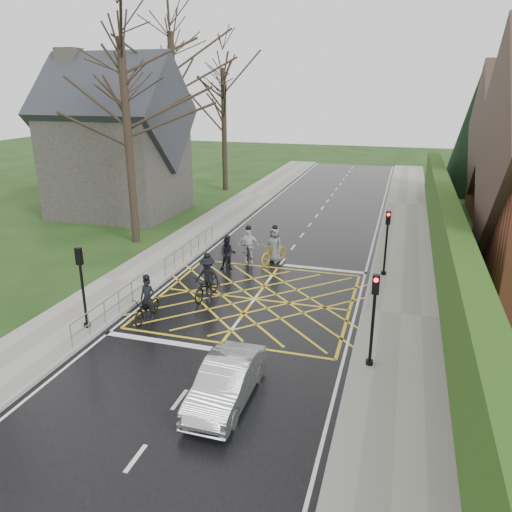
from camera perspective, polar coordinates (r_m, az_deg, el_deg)
The scene contains 22 objects.
ground at distance 21.25m, azimuth -0.17°, elevation -4.95°, with size 120.00×120.00×0.00m, color black.
road at distance 21.24m, azimuth -0.17°, elevation -4.94°, with size 9.00×80.00×0.01m, color black.
sidewalk_right at distance 20.46m, azimuth 16.24°, elevation -6.50°, with size 3.00×80.00×0.15m, color gray.
sidewalk_left at distance 23.53m, azimuth -14.32°, elevation -2.95°, with size 3.00×80.00×0.15m, color gray.
stone_wall at distance 26.04m, azimuth 20.41°, elevation -0.80°, with size 0.50×38.00×0.70m, color slate.
hedge at distance 25.54m, azimuth 20.85°, elevation 2.90°, with size 0.90×38.00×2.80m, color #1C3D10.
conifer at distance 45.05m, azimuth 23.71°, elevation 12.73°, with size 4.60×4.60×10.00m.
church at distance 36.30m, azimuth -15.71°, elevation 12.38°, with size 8.80×7.80×11.00m.
tree_near at distance 28.64m, azimuth -14.74°, elevation 16.92°, with size 9.24×9.24×11.44m.
tree_mid at distance 36.16m, azimuth -9.48°, elevation 18.68°, with size 10.08×10.08×12.48m.
tree_far at distance 43.29m, azimuth -3.72°, elevation 16.95°, with size 8.40×8.40×10.40m.
railing_south at distance 19.86m, azimuth -16.20°, elevation -5.05°, with size 0.05×5.04×1.03m.
railing_north at distance 26.03m, azimuth -7.45°, elevation 1.26°, with size 0.05×6.04×1.03m.
traffic_light_ne at distance 23.84m, azimuth 14.64°, elevation 1.35°, with size 0.24×0.31×3.21m.
traffic_light_se at distance 15.99m, azimuth 13.20°, elevation -7.30°, with size 0.24×0.31×3.21m.
traffic_light_sw at distance 19.02m, azimuth -19.17°, elevation -3.56°, with size 0.24×0.31×3.21m.
cyclist_rear at distance 19.70m, azimuth -12.32°, elevation -5.51°, with size 0.66×1.88×1.83m.
cyclist_back at distance 24.37m, azimuth -3.28°, elevation -0.11°, with size 1.00×1.84×1.78m.
cyclist_mid at distance 21.25m, azimuth -5.57°, elevation -2.91°, with size 1.25×2.11×1.99m.
cyclist_front at distance 25.27m, azimuth -0.91°, elevation 0.76°, with size 1.16×2.06×1.99m.
cyclist_lead at distance 25.45m, azimuth 2.10°, elevation 0.76°, with size 1.41×2.13×1.96m.
car at distance 14.58m, azimuth -3.45°, elevation -14.19°, with size 1.33×3.81×1.26m, color #A5A7AC.
Camera 1 is at (5.62, -18.62, 8.56)m, focal length 35.00 mm.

